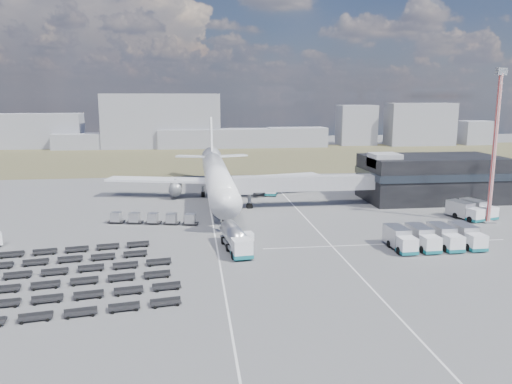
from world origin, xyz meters
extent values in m
plane|color=#565659|center=(0.00, 0.00, 0.00)|extent=(420.00, 420.00, 0.00)
cube|color=brown|center=(0.00, 110.00, 0.01)|extent=(420.00, 90.00, 0.01)
cube|color=silver|center=(-2.00, 5.00, 0.01)|extent=(0.25, 110.00, 0.01)
cube|color=silver|center=(16.00, 5.00, 0.01)|extent=(0.25, 110.00, 0.01)
cube|color=silver|center=(25.00, -8.00, 0.01)|extent=(40.00, 0.25, 0.01)
cube|color=black|center=(48.00, 24.00, 5.00)|extent=(30.00, 16.00, 10.00)
cube|color=#262D38|center=(48.00, 24.00, 6.20)|extent=(30.40, 16.40, 1.60)
cube|color=#939399|center=(36.00, 22.00, 9.50)|extent=(6.00, 6.00, 3.00)
cube|color=#939399|center=(18.10, 20.50, 5.10)|extent=(29.80, 3.00, 3.00)
cube|color=#939399|center=(4.70, 20.00, 5.10)|extent=(4.00, 3.60, 3.40)
cylinder|color=slate|center=(6.20, 20.50, 2.55)|extent=(0.70, 0.70, 5.10)
cylinder|color=black|center=(6.20, 20.50, 0.45)|extent=(1.40, 0.90, 1.40)
cylinder|color=white|center=(0.00, 30.00, 5.30)|extent=(5.60, 48.00, 5.60)
cone|color=white|center=(0.00, 3.50, 5.30)|extent=(5.60, 5.00, 5.60)
cone|color=white|center=(0.00, 58.00, 6.10)|extent=(5.60, 8.00, 5.60)
cube|color=black|center=(0.00, 5.50, 6.10)|extent=(2.20, 2.00, 0.80)
cube|color=white|center=(-13.00, 35.00, 4.10)|extent=(25.59, 11.38, 0.50)
cube|color=white|center=(13.00, 35.00, 4.10)|extent=(25.59, 11.38, 0.50)
cylinder|color=slate|center=(-9.50, 33.00, 2.40)|extent=(3.00, 5.00, 3.00)
cylinder|color=slate|center=(9.50, 33.00, 2.40)|extent=(3.00, 5.00, 3.00)
cube|color=white|center=(-5.50, 60.00, 6.50)|extent=(9.49, 5.63, 0.35)
cube|color=white|center=(5.50, 60.00, 6.50)|extent=(9.49, 5.63, 0.35)
cube|color=white|center=(0.00, 61.00, 11.80)|extent=(0.50, 9.06, 11.45)
cylinder|color=slate|center=(0.00, 9.00, 1.25)|extent=(0.50, 0.50, 2.50)
cylinder|color=slate|center=(-3.20, 34.00, 1.25)|extent=(0.60, 0.60, 2.50)
cylinder|color=slate|center=(3.20, 34.00, 1.25)|extent=(0.60, 0.60, 2.50)
cylinder|color=black|center=(0.00, 9.00, 0.50)|extent=(0.50, 1.20, 1.20)
cube|color=gray|center=(-79.24, 155.64, 7.79)|extent=(48.36, 12.00, 15.58)
cube|color=gray|center=(-48.32, 149.93, 3.43)|extent=(36.53, 12.00, 6.86)
cube|color=gray|center=(-18.91, 149.46, 12.17)|extent=(52.44, 12.00, 24.34)
cube|color=gray|center=(4.87, 147.99, 4.24)|extent=(50.87, 12.00, 8.49)
cube|color=gray|center=(43.16, 148.13, 4.42)|extent=(27.04, 12.00, 8.83)
cube|color=gray|center=(73.62, 153.41, 9.50)|extent=(17.59, 12.00, 18.99)
cube|color=gray|center=(103.31, 147.67, 10.00)|extent=(31.88, 12.00, 20.00)
cube|color=gray|center=(132.47, 148.51, 5.66)|extent=(14.78, 12.00, 11.33)
cube|color=white|center=(1.32, -12.45, 1.66)|extent=(3.07, 3.07, 2.63)
cube|color=#13646D|center=(1.32, -12.45, 0.63)|extent=(3.20, 3.20, 0.57)
cylinder|color=#B6B6BB|center=(0.61, -6.89, 2.17)|extent=(3.93, 8.88, 2.86)
cube|color=slate|center=(0.61, -6.89, 0.86)|extent=(3.81, 8.86, 0.40)
cylinder|color=black|center=(0.82, -8.59, 0.57)|extent=(3.11, 1.63, 1.26)
cube|color=white|center=(2.20, -3.98, 0.78)|extent=(3.75, 2.44, 1.56)
cube|color=white|center=(13.21, 34.93, 1.70)|extent=(4.04, 6.82, 2.98)
cube|color=#13646D|center=(13.21, 34.93, 0.48)|extent=(4.17, 6.95, 0.48)
cube|color=white|center=(25.92, -13.45, 1.42)|extent=(2.56, 2.45, 2.40)
cube|color=#13646D|center=(25.92, -13.45, 0.49)|extent=(2.67, 2.56, 0.49)
cube|color=#B6B6BB|center=(25.84, -9.63, 1.85)|extent=(2.72, 5.07, 2.84)
cube|color=white|center=(29.63, -13.37, 1.42)|extent=(2.56, 2.45, 2.40)
cube|color=#13646D|center=(29.63, -13.37, 0.49)|extent=(2.67, 2.56, 0.49)
cube|color=#B6B6BB|center=(29.55, -9.55, 1.85)|extent=(2.72, 5.07, 2.84)
cube|color=white|center=(33.34, -13.29, 1.42)|extent=(2.56, 2.45, 2.40)
cube|color=#13646D|center=(33.34, -13.29, 0.49)|extent=(2.67, 2.56, 0.49)
cube|color=#B6B6BB|center=(33.26, -9.47, 1.85)|extent=(2.72, 5.07, 2.84)
cube|color=white|center=(37.05, -13.21, 1.42)|extent=(2.56, 2.45, 2.40)
cube|color=#13646D|center=(37.05, -13.21, 0.49)|extent=(2.67, 2.56, 0.49)
cube|color=#B6B6BB|center=(36.97, -9.40, 1.85)|extent=(2.72, 5.07, 2.84)
cube|color=white|center=(46.89, 3.59, 1.39)|extent=(3.07, 3.01, 2.36)
cube|color=#13646D|center=(46.89, 3.59, 0.48)|extent=(3.21, 3.14, 0.48)
cube|color=#B6B6BB|center=(45.73, 7.16, 1.82)|extent=(3.97, 5.48, 2.79)
cube|color=white|center=(50.36, 4.72, 1.39)|extent=(3.07, 3.01, 2.36)
cube|color=#13646D|center=(50.36, 4.72, 0.48)|extent=(3.21, 3.14, 0.48)
cube|color=#B6B6BB|center=(49.19, 8.29, 1.82)|extent=(3.97, 5.48, 2.79)
cube|color=black|center=(-19.77, 11.23, 0.33)|extent=(3.16, 2.33, 0.20)
cube|color=#B6B6BB|center=(-19.77, 11.23, 1.26)|extent=(2.09, 2.09, 1.64)
cube|color=black|center=(-16.36, 10.46, 0.33)|extent=(3.16, 2.33, 0.20)
cube|color=#B6B6BB|center=(-16.36, 10.46, 1.26)|extent=(2.09, 2.09, 1.64)
cube|color=black|center=(-12.95, 9.69, 0.33)|extent=(3.16, 2.33, 0.20)
cube|color=#B6B6BB|center=(-12.95, 9.69, 1.26)|extent=(2.09, 2.09, 1.64)
cube|color=black|center=(-9.54, 8.91, 0.33)|extent=(3.16, 2.33, 0.20)
cube|color=#B6B6BB|center=(-9.54, 8.91, 1.26)|extent=(2.09, 2.09, 1.64)
cube|color=black|center=(-6.14, 8.14, 0.33)|extent=(3.16, 2.33, 0.20)
cube|color=#B6B6BB|center=(-6.14, 8.14, 1.26)|extent=(2.09, 2.09, 1.64)
cube|color=black|center=(-22.30, -29.60, 0.41)|extent=(31.57, 6.78, 0.82)
cube|color=black|center=(-23.07, -24.91, 0.41)|extent=(31.57, 6.78, 0.82)
cube|color=black|center=(-23.83, -20.21, 0.41)|extent=(31.57, 6.78, 0.82)
cube|color=black|center=(-24.60, -15.52, 0.41)|extent=(31.57, 6.78, 0.82)
cube|color=black|center=(-25.36, -10.82, 0.41)|extent=(27.10, 6.05, 0.82)
cube|color=black|center=(-26.13, -6.13, 0.41)|extent=(27.10, 6.05, 0.82)
cylinder|color=#B3201C|center=(48.99, 2.83, 13.57)|extent=(0.76, 0.76, 27.15)
cube|color=slate|center=(48.99, 2.83, 27.47)|extent=(2.65, 1.61, 1.30)
cube|color=#565659|center=(48.99, 2.83, 0.16)|extent=(2.17, 2.17, 0.33)
camera|label=1|loc=(-5.46, -81.23, 23.20)|focal=35.00mm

